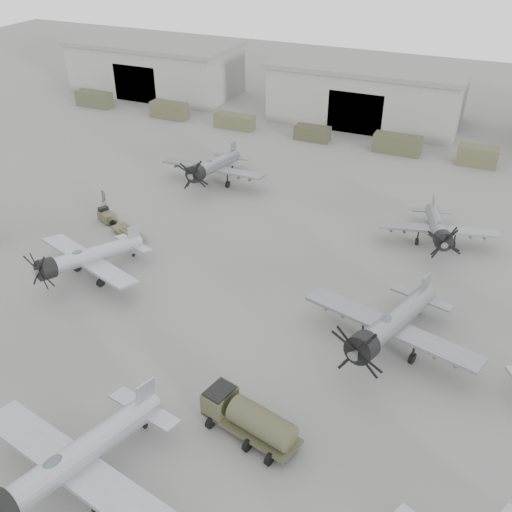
{
  "coord_description": "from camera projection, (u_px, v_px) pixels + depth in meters",
  "views": [
    {
      "loc": [
        19.91,
        -24.63,
        29.33
      ],
      "look_at": [
        2.47,
        14.42,
        2.5
      ],
      "focal_mm": 40.0,
      "sensor_mm": 36.0,
      "label": 1
    }
  ],
  "objects": [
    {
      "name": "ground",
      "position": [
        145.0,
        374.0,
        41.51
      ],
      "size": [
        220.0,
        220.0,
        0.0
      ],
      "primitive_type": "plane",
      "color": "slate",
      "rests_on": "ground"
    },
    {
      "name": "support_truck_1",
      "position": [
        169.0,
        110.0,
        89.3
      ],
      "size": [
        5.97,
        2.2,
        2.51
      ],
      "primitive_type": "cube",
      "color": "#41412A",
      "rests_on": "ground"
    },
    {
      "name": "aircraft_mid_2",
      "position": [
        389.0,
        325.0,
        42.19
      ],
      "size": [
        14.06,
        12.66,
        5.6
      ],
      "rotation": [
        0.0,
        0.0,
        -0.25
      ],
      "color": "gray",
      "rests_on": "ground"
    },
    {
      "name": "tug_trailer",
      "position": [
        115.0,
        222.0,
        59.76
      ],
      "size": [
        7.43,
        4.43,
        1.52
      ],
      "rotation": [
        0.0,
        0.0,
        -0.43
      ],
      "color": "#4B4A31",
      "rests_on": "ground"
    },
    {
      "name": "support_truck_0",
      "position": [
        94.0,
        99.0,
        94.28
      ],
      "size": [
        6.18,
        2.2,
        2.51
      ],
      "primitive_type": "cube",
      "color": "#3A402A",
      "rests_on": "ground"
    },
    {
      "name": "aircraft_mid_1",
      "position": [
        84.0,
        258.0,
        50.7
      ],
      "size": [
        12.17,
        10.95,
        4.88
      ],
      "rotation": [
        0.0,
        0.0,
        -0.31
      ],
      "color": "#9FA2A8",
      "rests_on": "ground"
    },
    {
      "name": "support_truck_5",
      "position": [
        477.0,
        156.0,
        73.35
      ],
      "size": [
        5.05,
        2.2,
        2.52
      ],
      "primitive_type": "cube",
      "color": "#47472E",
      "rests_on": "ground"
    },
    {
      "name": "aircraft_far_0",
      "position": [
        212.0,
        167.0,
        67.67
      ],
      "size": [
        12.94,
        11.64,
        5.21
      ],
      "rotation": [
        0.0,
        0.0,
        0.01
      ],
      "color": "gray",
      "rests_on": "ground"
    },
    {
      "name": "support_truck_3",
      "position": [
        312.0,
        133.0,
        81.24
      ],
      "size": [
        5.0,
        2.2,
        2.02
      ],
      "primitive_type": "cube",
      "color": "#373824",
      "rests_on": "ground"
    },
    {
      "name": "hangar_center",
      "position": [
        368.0,
        91.0,
        87.11
      ],
      "size": [
        29.0,
        14.8,
        8.7
      ],
      "color": "gray",
      "rests_on": "ground"
    },
    {
      "name": "ground_crew",
      "position": [
        103.0,
        197.0,
        64.14
      ],
      "size": [
        0.45,
        0.65,
        1.73
      ],
      "primitive_type": "imported",
      "rotation": [
        0.0,
        0.0,
        1.52
      ],
      "color": "#3B412A",
      "rests_on": "ground"
    },
    {
      "name": "aircraft_near_1",
      "position": [
        66.0,
        465.0,
        31.74
      ],
      "size": [
        14.21,
        12.79,
        5.64
      ],
      "rotation": [
        0.0,
        0.0,
        -0.19
      ],
      "color": "#9C9EA4",
      "rests_on": "ground"
    },
    {
      "name": "fuel_tanker",
      "position": [
        249.0,
        418.0,
        36.09
      ],
      "size": [
        6.97,
        3.64,
        2.56
      ],
      "rotation": [
        0.0,
        0.0,
        -0.23
      ],
      "color": "#3E3E29",
      "rests_on": "ground"
    },
    {
      "name": "aircraft_far_1",
      "position": [
        438.0,
        228.0,
        55.59
      ],
      "size": [
        11.73,
        10.56,
        4.67
      ],
      "rotation": [
        0.0,
        0.0,
        0.25
      ],
      "color": "gray",
      "rests_on": "ground"
    },
    {
      "name": "support_truck_4",
      "position": [
        397.0,
        144.0,
        76.94
      ],
      "size": [
        6.34,
        2.2,
        2.5
      ],
      "primitive_type": "cube",
      "color": "#3B3E28",
      "rests_on": "ground"
    },
    {
      "name": "hangar_left",
      "position": [
        156.0,
        66.0,
        100.24
      ],
      "size": [
        29.0,
        14.8,
        8.7
      ],
      "color": "gray",
      "rests_on": "ground"
    },
    {
      "name": "support_truck_2",
      "position": [
        235.0,
        121.0,
        85.49
      ],
      "size": [
        6.04,
        2.2,
        2.08
      ],
      "primitive_type": "cube",
      "color": "#44472E",
      "rests_on": "ground"
    }
  ]
}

